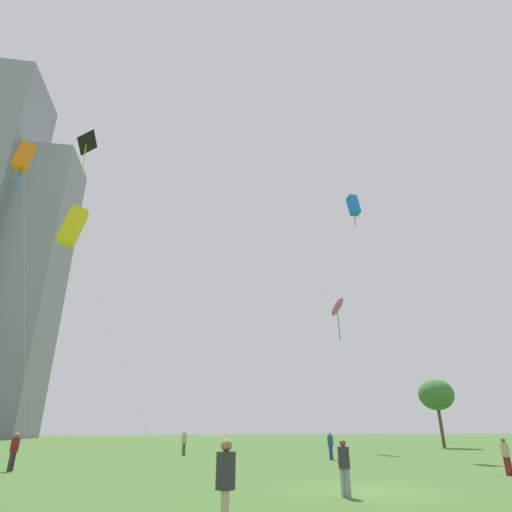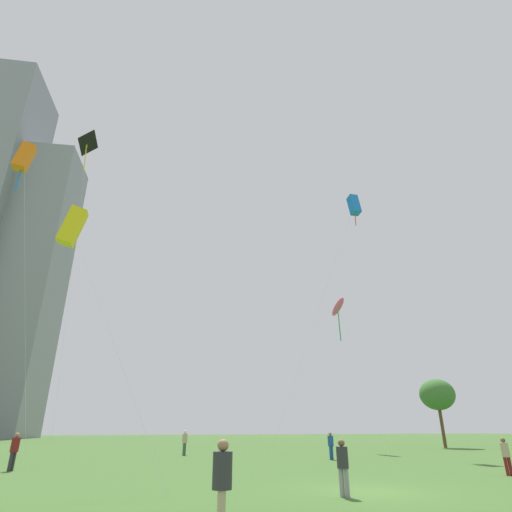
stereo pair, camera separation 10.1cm
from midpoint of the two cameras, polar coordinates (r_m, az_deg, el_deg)
The scene contains 14 objects.
ground at distance 16.33m, azimuth 15.20°, elevation -28.85°, with size 280.00×280.00×0.00m, color #3D6028.
person_standing_0 at distance 23.59m, azimuth 31.07°, elevation -22.31°, with size 0.35×0.35×1.55m.
person_standing_1 at distance 36.45m, azimuth -9.95°, elevation -23.81°, with size 0.40×0.40×1.80m.
person_standing_2 at distance 31.29m, azimuth 10.13°, elevation -24.13°, with size 0.38×0.38×1.72m.
person_standing_4 at distance 9.21m, azimuth -4.59°, elevation -28.46°, with size 0.39×0.39×1.75m.
person_standing_5 at distance 14.80m, azimuth 11.85°, elevation -26.17°, with size 0.36×0.36×1.63m.
person_standing_6 at distance 25.88m, azimuth -30.48°, elevation -21.93°, with size 0.39×0.39×1.75m.
kite_flying_0 at distance 45.50m, azimuth 13.23°, elevation 6.79°, with size 9.50×2.78×25.12m.
kite_flying_1 at distance 55.75m, azimuth -22.36°, elevation 13.97°, with size 4.24×10.19×35.00m.
kite_flying_2 at distance 38.16m, azimuth -29.45°, elevation 11.81°, with size 5.52×3.44×23.01m.
kite_flying_3 at distance 44.87m, azimuth 11.09°, elevation -6.96°, with size 2.12×10.59×14.78m.
kite_flying_4 at distance 21.72m, azimuth -24.05°, elevation 3.77°, with size 5.52×5.40×11.91m.
park_tree_0 at distance 53.47m, azimuth 23.54°, elevation -17.14°, with size 3.84×3.84×7.20m.
distant_highrise_1 at distance 116.92m, azimuth -31.33°, elevation -2.81°, with size 23.89×15.62×70.29m, color gray.
Camera 1 is at (-8.27, -13.96, 1.94)m, focal length 29.00 mm.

